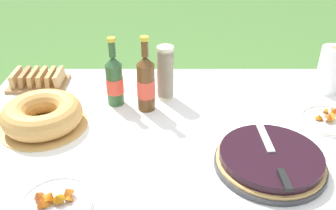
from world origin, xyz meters
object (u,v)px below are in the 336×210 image
object	(u,v)px
bundt_cake	(43,115)
bread_board	(40,80)
cider_bottle_green	(116,80)
cider_bottle_amber	(147,83)
serving_knife	(275,157)
paper_towel_roll	(332,70)
snack_plate_left	(332,120)
snack_plate_near	(57,201)
cup_stack	(166,73)
berry_tart	(271,160)

from	to	relation	value
bundt_cake	bread_board	distance (m)	0.37
cider_bottle_green	bread_board	distance (m)	0.42
bundt_cake	cider_bottle_amber	distance (m)	0.42
serving_knife	bread_board	xyz separation A→B (m)	(-0.95, 0.62, -0.04)
serving_knife	paper_towel_roll	distance (m)	0.68
snack_plate_left	snack_plate_near	bearing A→B (deg)	-155.35
cider_bottle_amber	snack_plate_left	world-z (taller)	cider_bottle_amber
serving_knife	snack_plate_left	world-z (taller)	serving_knife
cider_bottle_amber	bread_board	bearing A→B (deg)	157.85
cider_bottle_green	snack_plate_near	world-z (taller)	cider_bottle_green
serving_knife	cider_bottle_amber	xyz separation A→B (m)	(-0.43, 0.41, 0.06)
cider_bottle_amber	bread_board	world-z (taller)	cider_bottle_amber
cider_bottle_green	snack_plate_left	world-z (taller)	cider_bottle_green
snack_plate_left	bread_board	size ratio (longest dim) A/B	0.89
paper_towel_roll	cider_bottle_amber	bearing A→B (deg)	-169.11
serving_knife	cider_bottle_amber	distance (m)	0.60
cup_stack	bundt_cake	bearing A→B (deg)	-154.03
cider_bottle_amber	cider_bottle_green	bearing A→B (deg)	161.30
cider_bottle_amber	paper_towel_roll	size ratio (longest dim) A/B	1.50
berry_tart	cider_bottle_green	distance (m)	0.71
cup_stack	cider_bottle_amber	xyz separation A→B (m)	(-0.08, -0.10, 0.00)
bundt_cake	cider_bottle_amber	size ratio (longest dim) A/B	1.06
berry_tart	cider_bottle_amber	xyz separation A→B (m)	(-0.43, 0.38, 0.09)
bread_board	snack_plate_left	bearing A→B (deg)	-14.24
cup_stack	snack_plate_near	xyz separation A→B (m)	(-0.32, -0.65, -0.11)
cider_bottle_green	cider_bottle_amber	world-z (taller)	cider_bottle_amber
berry_tart	bread_board	bearing A→B (deg)	148.02
bundt_cake	cider_bottle_green	distance (m)	0.32
cup_stack	paper_towel_roll	xyz separation A→B (m)	(0.73, 0.06, -0.01)
berry_tart	cider_bottle_amber	world-z (taller)	cider_bottle_amber
cup_stack	paper_towel_roll	distance (m)	0.74
cider_bottle_amber	paper_towel_roll	xyz separation A→B (m)	(0.81, 0.16, -0.01)
berry_tart	bread_board	xyz separation A→B (m)	(-0.95, 0.59, -0.00)
berry_tart	bundt_cake	world-z (taller)	bundt_cake
cup_stack	snack_plate_near	size ratio (longest dim) A/B	1.09
berry_tart	snack_plate_left	world-z (taller)	berry_tart
berry_tart	snack_plate_near	xyz separation A→B (m)	(-0.67, -0.17, -0.02)
cider_bottle_green	paper_towel_roll	distance (m)	0.95
berry_tart	bundt_cake	size ratio (longest dim) A/B	1.09
bundt_cake	cider_bottle_amber	xyz separation A→B (m)	(0.39, 0.14, 0.07)
bread_board	cup_stack	bearing A→B (deg)	-10.93
snack_plate_near	paper_towel_roll	world-z (taller)	paper_towel_roll
cup_stack	cider_bottle_green	world-z (taller)	cider_bottle_green
cup_stack	snack_plate_near	distance (m)	0.73
snack_plate_left	bread_board	xyz separation A→B (m)	(-1.25, 0.32, 0.02)
serving_knife	cider_bottle_amber	size ratio (longest dim) A/B	1.18
cider_bottle_green	cider_bottle_amber	size ratio (longest dim) A/B	0.93
cider_bottle_green	snack_plate_near	bearing A→B (deg)	-99.94
cup_stack	bread_board	world-z (taller)	cup_stack
cider_bottle_green	paper_towel_roll	xyz separation A→B (m)	(0.95, 0.11, -0.00)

